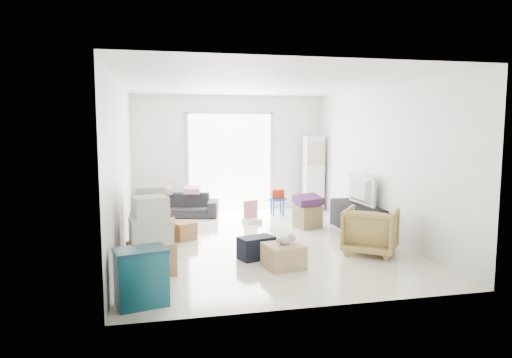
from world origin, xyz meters
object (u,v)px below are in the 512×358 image
at_px(wood_crate, 284,256).
at_px(storage_bins, 141,277).
at_px(television, 357,201).
at_px(ac_tower, 313,173).
at_px(sofa, 178,201).
at_px(kids_table, 277,197).
at_px(armchair, 371,229).
at_px(tv_console, 357,218).
at_px(ottoman, 308,217).

bearing_deg(wood_crate, storage_bins, -153.24).
relative_size(television, wood_crate, 1.92).
bearing_deg(ac_tower, sofa, -177.31).
bearing_deg(ac_tower, kids_table, -155.17).
height_order(television, armchair, armchair).
height_order(sofa, armchair, armchair).
distance_m(tv_console, ottoman, 0.95).
relative_size(television, sofa, 0.56).
bearing_deg(television, tv_console, 177.46).
xyz_separation_m(television, wood_crate, (-1.99, -1.89, -0.41)).
bearing_deg(armchair, television, -69.84).
bearing_deg(ottoman, sofa, 144.97).
xyz_separation_m(armchair, storage_bins, (-3.44, -1.38, -0.07)).
bearing_deg(ottoman, armchair, -79.36).
xyz_separation_m(television, armchair, (-0.46, -1.48, -0.19)).
relative_size(television, kids_table, 1.65).
xyz_separation_m(ottoman, kids_table, (-0.25, 1.37, 0.19)).
relative_size(sofa, storage_bins, 2.68).
bearing_deg(kids_table, ottoman, -79.78).
height_order(storage_bins, wood_crate, storage_bins).
relative_size(tv_console, armchair, 1.96).
xyz_separation_m(storage_bins, ottoman, (3.08, 3.33, -0.11)).
distance_m(television, storage_bins, 4.84).
relative_size(television, ottoman, 2.20).
relative_size(storage_bins, kids_table, 1.11).
height_order(tv_console, sofa, sofa).
relative_size(ac_tower, tv_console, 1.13).
xyz_separation_m(ac_tower, armchair, (-0.41, -3.80, -0.48)).
height_order(television, storage_bins, storage_bins).
distance_m(television, armchair, 1.56).
bearing_deg(sofa, armchair, -40.92).
xyz_separation_m(armchair, kids_table, (-0.61, 3.33, 0.02)).
xyz_separation_m(ac_tower, ottoman, (-0.77, -1.85, -0.66)).
xyz_separation_m(television, storage_bins, (-3.90, -2.86, -0.26)).
distance_m(armchair, wood_crate, 1.60).
xyz_separation_m(television, kids_table, (-1.07, 1.85, -0.17)).
height_order(ac_tower, armchair, ac_tower).
bearing_deg(sofa, television, -22.07).
bearing_deg(wood_crate, armchair, 15.01).
relative_size(tv_console, storage_bins, 2.40).
distance_m(television, wood_crate, 2.77).
xyz_separation_m(storage_bins, wood_crate, (1.91, 0.97, -0.16)).
bearing_deg(storage_bins, wood_crate, 26.76).
bearing_deg(tv_console, sofa, 146.22).
height_order(ottoman, wood_crate, ottoman).
distance_m(kids_table, wood_crate, 3.86).
height_order(armchair, storage_bins, armchair).
bearing_deg(tv_console, storage_bins, -143.78).
relative_size(tv_console, kids_table, 2.66).
height_order(kids_table, wood_crate, kids_table).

